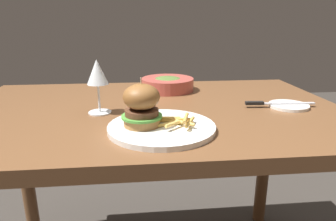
{
  "coord_description": "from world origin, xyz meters",
  "views": [
    {
      "loc": [
        -0.04,
        -0.95,
        1.02
      ],
      "look_at": [
        0.03,
        -0.19,
        0.78
      ],
      "focal_mm": 32.0,
      "sensor_mm": 36.0,
      "label": 1
    }
  ],
  "objects": [
    {
      "name": "wine_glass",
      "position": [
        -0.16,
        -0.05,
        0.86
      ],
      "size": [
        0.07,
        0.07,
        0.17
      ],
      "color": "silver",
      "rests_on": "dining_table"
    },
    {
      "name": "main_plate",
      "position": [
        0.01,
        -0.22,
        0.75
      ],
      "size": [
        0.28,
        0.28,
        0.01
      ],
      "primitive_type": "cylinder",
      "color": "white",
      "rests_on": "dining_table"
    },
    {
      "name": "table_knife",
      "position": [
        0.4,
        -0.04,
        0.75
      ],
      "size": [
        0.23,
        0.03,
        0.01
      ],
      "color": "silver",
      "rests_on": "bread_plate"
    },
    {
      "name": "burger_sandwich",
      "position": [
        -0.04,
        -0.21,
        0.81
      ],
      "size": [
        0.11,
        0.11,
        0.13
      ],
      "color": "#9E6B38",
      "rests_on": "main_plate"
    },
    {
      "name": "dining_table",
      "position": [
        0.0,
        0.0,
        0.65
      ],
      "size": [
        1.27,
        0.81,
        0.74
      ],
      "color": "brown",
      "rests_on": "ground"
    },
    {
      "name": "bread_plate",
      "position": [
        0.45,
        -0.05,
        0.74
      ],
      "size": [
        0.13,
        0.13,
        0.01
      ],
      "primitive_type": "cylinder",
      "color": "white",
      "rests_on": "dining_table"
    },
    {
      "name": "soup_bowl",
      "position": [
        0.08,
        0.24,
        0.77
      ],
      "size": [
        0.21,
        0.21,
        0.06
      ],
      "color": "#B24C42",
      "rests_on": "dining_table"
    },
    {
      "name": "fries_pile",
      "position": [
        0.06,
        -0.22,
        0.77
      ],
      "size": [
        0.11,
        0.08,
        0.03
      ],
      "color": "#EABC5B",
      "rests_on": "main_plate"
    }
  ]
}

